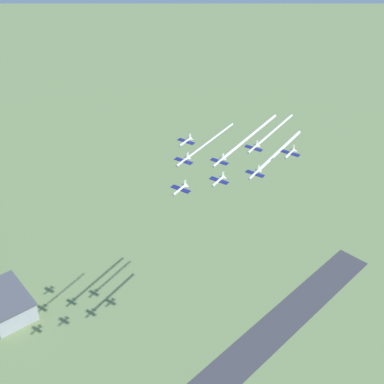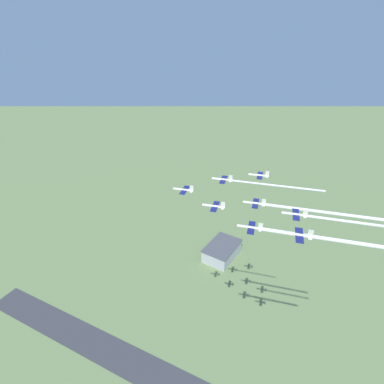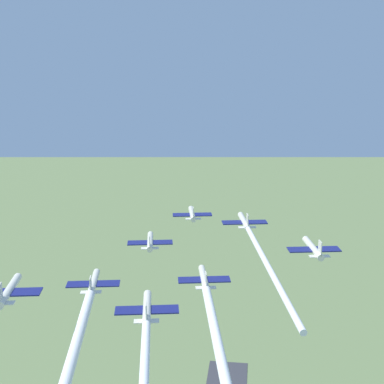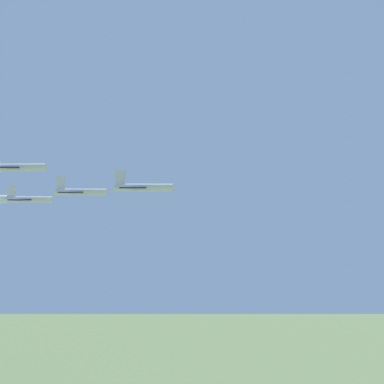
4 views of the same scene
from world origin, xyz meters
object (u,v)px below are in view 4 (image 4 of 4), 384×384
(jet_0, at_px, (142,187))
(jet_2, at_px, (16,167))
(jet_1, at_px, (80,192))
(jet_3, at_px, (29,199))

(jet_0, xyz_separation_m, jet_2, (12.84, -11.54, 2.75))
(jet_1, bearing_deg, jet_2, -0.00)
(jet_0, xyz_separation_m, jet_1, (-3.84, -16.83, -0.82))
(jet_2, xyz_separation_m, jet_3, (-20.53, -22.13, -5.01))
(jet_1, distance_m, jet_2, 17.87)
(jet_1, relative_size, jet_3, 1.00)
(jet_0, relative_size, jet_2, 1.00)
(jet_2, distance_m, jet_3, 30.60)
(jet_2, relative_size, jet_3, 1.00)
(jet_3, bearing_deg, jet_0, 59.53)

